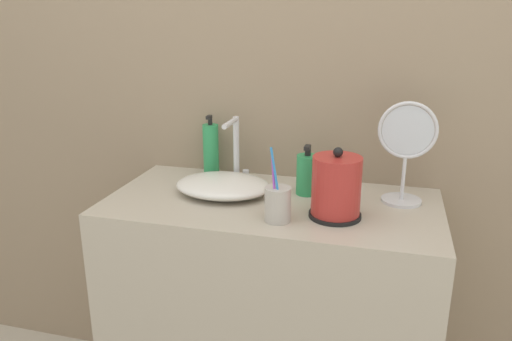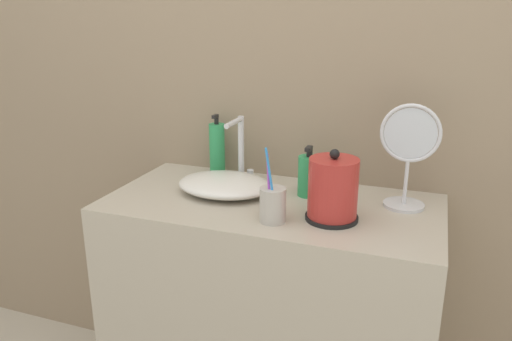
# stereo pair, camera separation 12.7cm
# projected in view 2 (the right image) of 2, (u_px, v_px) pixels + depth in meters

# --- Properties ---
(wall_back) EXTENTS (6.00, 0.04, 2.60)m
(wall_back) POSITION_uv_depth(u_px,v_px,m) (297.00, 70.00, 1.75)
(wall_back) COLOR gray
(wall_back) RESTS_ON ground_plane
(vanity_counter) EXTENTS (1.07, 0.53, 0.91)m
(vanity_counter) POSITION_uv_depth(u_px,v_px,m) (270.00, 322.00, 1.75)
(vanity_counter) COLOR #B7AD99
(vanity_counter) RESTS_ON ground_plane
(sink_basin) EXTENTS (0.32, 0.25, 0.06)m
(sink_basin) POSITION_uv_depth(u_px,v_px,m) (225.00, 185.00, 1.68)
(sink_basin) COLOR silver
(sink_basin) RESTS_ON vanity_counter
(faucet) EXTENTS (0.06, 0.14, 0.23)m
(faucet) POSITION_uv_depth(u_px,v_px,m) (241.00, 146.00, 1.77)
(faucet) COLOR silver
(faucet) RESTS_ON vanity_counter
(electric_kettle) EXTENTS (0.16, 0.16, 0.22)m
(electric_kettle) POSITION_uv_depth(u_px,v_px,m) (333.00, 191.00, 1.45)
(electric_kettle) COLOR black
(electric_kettle) RESTS_ON vanity_counter
(toothbrush_cup) EXTENTS (0.08, 0.08, 0.22)m
(toothbrush_cup) POSITION_uv_depth(u_px,v_px,m) (273.00, 204.00, 1.44)
(toothbrush_cup) COLOR #B7B2A8
(toothbrush_cup) RESTS_ON vanity_counter
(lotion_bottle) EXTENTS (0.07, 0.07, 0.17)m
(lotion_bottle) POSITION_uv_depth(u_px,v_px,m) (309.00, 175.00, 1.65)
(lotion_bottle) COLOR #2D9956
(lotion_bottle) RESTS_ON vanity_counter
(shampoo_bottle) EXTENTS (0.06, 0.06, 0.23)m
(shampoo_bottle) POSITION_uv_depth(u_px,v_px,m) (217.00, 149.00, 1.86)
(shampoo_bottle) COLOR #2D9956
(shampoo_bottle) RESTS_ON vanity_counter
(vanity_mirror) EXTENTS (0.18, 0.13, 0.33)m
(vanity_mirror) POSITION_uv_depth(u_px,v_px,m) (409.00, 153.00, 1.52)
(vanity_mirror) COLOR silver
(vanity_mirror) RESTS_ON vanity_counter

